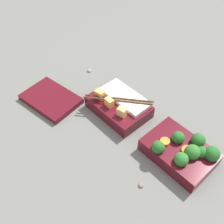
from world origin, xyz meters
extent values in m
plane|color=slate|center=(0.00, 0.00, 0.00)|extent=(3.00, 3.00, 0.00)
cube|color=#510F19|center=(-0.13, -0.01, 0.02)|extent=(0.19, 0.13, 0.04)
sphere|color=#236023|center=(-0.18, -0.04, 0.05)|extent=(0.03, 0.03, 0.03)
sphere|color=#236023|center=(-0.11, -0.03, 0.05)|extent=(0.04, 0.04, 0.04)
sphere|color=#236023|center=(-0.15, -0.06, 0.05)|extent=(0.04, 0.04, 0.04)
sphere|color=#2D7028|center=(-0.16, 0.02, 0.05)|extent=(0.04, 0.04, 0.04)
sphere|color=#236023|center=(-0.20, -0.05, 0.05)|extent=(0.04, 0.04, 0.04)
sphere|color=#2D7028|center=(-0.16, -0.02, 0.05)|extent=(0.04, 0.04, 0.04)
sphere|color=#236023|center=(-0.09, 0.04, 0.05)|extent=(0.04, 0.04, 0.04)
cylinder|color=orange|center=(-0.09, 0.01, 0.05)|extent=(0.04, 0.04, 0.01)
cylinder|color=orange|center=(-0.15, -0.02, 0.05)|extent=(0.04, 0.04, 0.01)
cube|color=#510F19|center=(0.11, -0.01, 0.02)|extent=(0.19, 0.13, 0.04)
cube|color=white|center=(0.11, -0.04, 0.05)|extent=(0.17, 0.08, 0.01)
cube|color=#EAB266|center=(0.06, 0.02, 0.05)|extent=(0.03, 0.02, 0.03)
cube|color=#F4A356|center=(0.12, 0.02, 0.06)|extent=(0.03, 0.02, 0.03)
cube|color=#F4A356|center=(0.17, 0.02, 0.06)|extent=(0.03, 0.03, 0.03)
sphere|color=#4C1E4C|center=(0.16, 0.02, 0.05)|extent=(0.02, 0.02, 0.02)
cylinder|color=#56331E|center=(0.11, -0.01, 0.06)|extent=(0.17, 0.14, 0.01)
cylinder|color=#56331E|center=(0.11, 0.00, 0.06)|extent=(0.17, 0.14, 0.01)
cube|color=#510F19|center=(0.30, 0.13, 0.01)|extent=(0.20, 0.16, 0.02)
sphere|color=gray|center=(0.34, -0.07, 0.00)|extent=(0.02, 0.02, 0.02)
sphere|color=#7A6B5B|center=(-0.12, 0.13, 0.00)|extent=(0.01, 0.01, 0.01)
camera|label=1|loc=(-0.31, 0.40, 0.63)|focal=42.00mm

